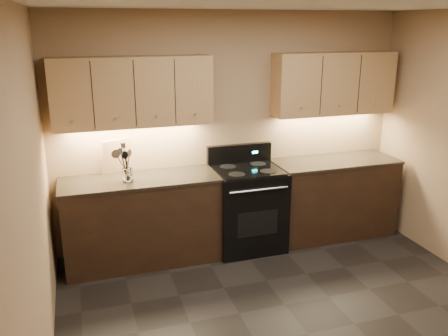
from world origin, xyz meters
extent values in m
plane|color=black|center=(0.00, 0.00, 0.00)|extent=(4.00, 4.00, 0.00)
plane|color=silver|center=(0.00, 0.00, 2.60)|extent=(4.00, 4.00, 0.00)
cube|color=tan|center=(0.00, 2.00, 1.30)|extent=(4.00, 0.04, 2.60)
cube|color=tan|center=(-2.00, 0.00, 1.30)|extent=(0.04, 4.00, 2.60)
cube|color=black|center=(-1.10, 1.70, 0.45)|extent=(1.60, 0.60, 0.90)
cube|color=#352D21|center=(-1.10, 1.70, 0.92)|extent=(1.62, 0.62, 0.03)
cube|color=black|center=(1.18, 1.70, 0.45)|extent=(1.44, 0.60, 0.90)
cube|color=#352D21|center=(1.18, 1.70, 0.92)|extent=(1.46, 0.62, 0.03)
cube|color=black|center=(0.08, 1.68, 0.46)|extent=(0.76, 0.65, 0.92)
cube|color=black|center=(0.08, 1.68, 0.93)|extent=(0.70, 0.60, 0.01)
cube|color=black|center=(0.08, 1.96, 1.03)|extent=(0.76, 0.07, 0.22)
cube|color=#19E5F2|center=(0.26, 1.92, 1.04)|extent=(0.06, 0.00, 0.03)
cylinder|color=silver|center=(0.08, 1.34, 0.80)|extent=(0.65, 0.02, 0.02)
cube|color=black|center=(0.08, 1.35, 0.41)|extent=(0.46, 0.00, 0.28)
cylinder|color=black|center=(-0.10, 1.53, 0.93)|extent=(0.18, 0.18, 0.00)
cylinder|color=black|center=(0.26, 1.53, 0.93)|extent=(0.18, 0.18, 0.00)
cylinder|color=black|center=(-0.10, 1.82, 0.93)|extent=(0.18, 0.18, 0.00)
cylinder|color=black|center=(0.26, 1.82, 0.93)|extent=(0.18, 0.18, 0.00)
cube|color=tan|center=(-1.10, 1.85, 1.80)|extent=(1.60, 0.30, 0.70)
cube|color=tan|center=(1.18, 1.85, 1.80)|extent=(1.44, 0.30, 0.70)
cube|color=#B2B5BA|center=(-1.30, 1.99, 1.12)|extent=(0.08, 0.01, 0.12)
cylinder|color=white|center=(-1.22, 1.65, 1.00)|extent=(0.14, 0.14, 0.13)
cylinder|color=white|center=(-1.22, 1.65, 0.94)|extent=(0.10, 0.10, 0.02)
cube|color=tan|center=(-1.31, 1.96, 1.11)|extent=(0.30, 0.16, 0.37)
camera|label=1|loc=(-1.67, -2.98, 2.46)|focal=38.00mm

